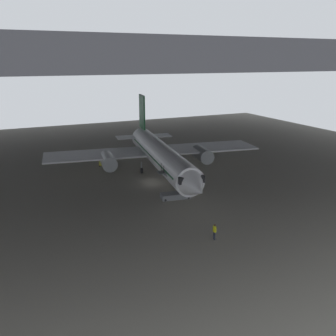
% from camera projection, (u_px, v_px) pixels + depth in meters
% --- Properties ---
extents(ground_plane, '(110.00, 110.00, 0.00)m').
position_uv_depth(ground_plane, '(158.00, 182.00, 53.60)').
color(ground_plane, gray).
extents(hangar_structure, '(121.00, 99.00, 17.74)m').
position_uv_depth(hangar_structure, '(124.00, 59.00, 60.79)').
color(hangar_structure, '#4C4F54').
rests_on(hangar_structure, ground_plane).
extents(airplane_main, '(34.20, 35.11, 11.06)m').
position_uv_depth(airplane_main, '(160.00, 154.00, 55.65)').
color(airplane_main, white).
rests_on(airplane_main, ground_plane).
extents(boarding_stairs, '(4.28, 2.04, 4.57)m').
position_uv_depth(boarding_stairs, '(175.00, 193.00, 47.24)').
color(boarding_stairs, slate).
rests_on(boarding_stairs, ground_plane).
extents(crew_worker_near_nose, '(0.26, 0.55, 1.65)m').
position_uv_depth(crew_worker_near_nose, '(215.00, 231.00, 36.31)').
color(crew_worker_near_nose, '#232838').
rests_on(crew_worker_near_nose, ground_plane).
extents(crew_worker_by_stairs, '(0.51, 0.35, 1.66)m').
position_uv_depth(crew_worker_by_stairs, '(177.00, 183.00, 50.46)').
color(crew_worker_by_stairs, '#232838').
rests_on(crew_worker_by_stairs, ground_plane).
extents(baggage_tug, '(2.16, 2.50, 0.90)m').
position_uv_depth(baggage_tug, '(104.00, 162.00, 62.05)').
color(baggage_tug, yellow).
rests_on(baggage_tug, ground_plane).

